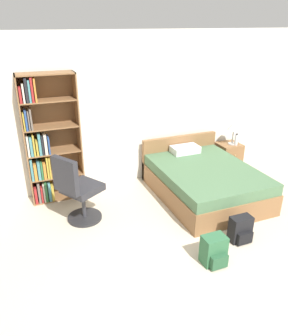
{
  "coord_description": "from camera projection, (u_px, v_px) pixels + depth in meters",
  "views": [
    {
      "loc": [
        -2.03,
        -2.02,
        2.71
      ],
      "look_at": [
        -0.42,
        1.98,
        0.77
      ],
      "focal_mm": 35.0,
      "sensor_mm": 36.0,
      "label": 1
    }
  ],
  "objects": [
    {
      "name": "water_bottle",
      "position": [
        236.0,
        140.0,
        6.27
      ],
      "size": [
        0.06,
        0.06,
        0.23
      ],
      "color": "silver",
      "rests_on": "nightstand"
    },
    {
      "name": "office_chair",
      "position": [
        78.0,
        191.0,
        4.65
      ],
      "size": [
        0.72,
        0.69,
        1.07
      ],
      "color": "#232326",
      "rests_on": "ground_plane"
    },
    {
      "name": "backpack_green",
      "position": [
        214.0,
        251.0,
        3.95
      ],
      "size": [
        0.29,
        0.27,
        0.37
      ],
      "color": "#2D603D",
      "rests_on": "ground_plane"
    },
    {
      "name": "wall_back",
      "position": [
        140.0,
        110.0,
        5.71
      ],
      "size": [
        9.0,
        0.06,
        2.6
      ],
      "color": "silver",
      "rests_on": "ground_plane"
    },
    {
      "name": "bookshelf",
      "position": [
        46.0,
        145.0,
        5.11
      ],
      "size": [
        0.85,
        0.33,
        2.04
      ],
      "color": "brown",
      "rests_on": "ground_plane"
    },
    {
      "name": "table_lamp",
      "position": [
        234.0,
        127.0,
        6.22
      ],
      "size": [
        0.25,
        0.25,
        0.44
      ],
      "color": "#B2B2B7",
      "rests_on": "nightstand"
    },
    {
      "name": "nightstand",
      "position": [
        228.0,
        156.0,
        6.49
      ],
      "size": [
        0.43,
        0.43,
        0.53
      ],
      "color": "brown",
      "rests_on": "ground_plane"
    },
    {
      "name": "ground_plane",
      "position": [
        249.0,
        298.0,
        3.51
      ],
      "size": [
        14.0,
        14.0,
        0.0
      ],
      "primitive_type": "plane",
      "color": "beige"
    },
    {
      "name": "bed",
      "position": [
        203.0,
        180.0,
        5.5
      ],
      "size": [
        1.48,
        1.96,
        0.78
      ],
      "color": "brown",
      "rests_on": "ground_plane"
    },
    {
      "name": "backpack_black",
      "position": [
        241.0,
        230.0,
        4.36
      ],
      "size": [
        0.29,
        0.22,
        0.36
      ],
      "color": "black",
      "rests_on": "ground_plane"
    }
  ]
}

